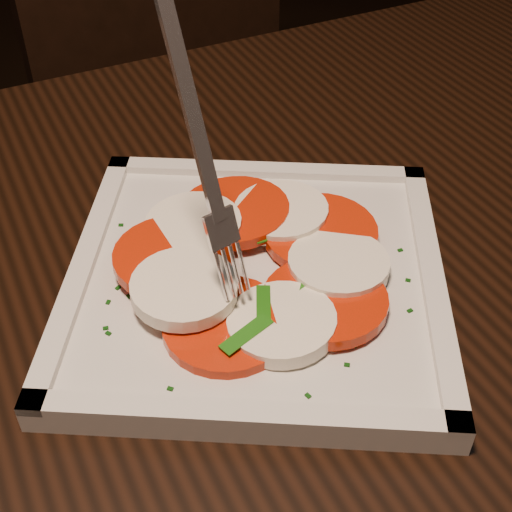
{
  "coord_description": "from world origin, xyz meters",
  "views": [
    {
      "loc": [
        0.05,
        -0.35,
        1.09
      ],
      "look_at": [
        0.16,
        -0.02,
        0.78
      ],
      "focal_mm": 50.0,
      "sensor_mm": 36.0,
      "label": 1
    }
  ],
  "objects_px": {
    "table": "(224,431)",
    "plate": "(256,281)",
    "fork": "(194,147)",
    "chair": "(190,109)"
  },
  "relations": [
    {
      "from": "table",
      "to": "plate",
      "type": "distance_m",
      "value": 0.12
    },
    {
      "from": "chair",
      "to": "plate",
      "type": "relative_size",
      "value": 3.7
    },
    {
      "from": "plate",
      "to": "fork",
      "type": "relative_size",
      "value": 1.44
    },
    {
      "from": "plate",
      "to": "fork",
      "type": "xyz_separation_m",
      "value": [
        -0.04,
        -0.0,
        0.12
      ]
    },
    {
      "from": "table",
      "to": "fork",
      "type": "bearing_deg",
      "value": 89.34
    },
    {
      "from": "table",
      "to": "chair",
      "type": "distance_m",
      "value": 0.69
    },
    {
      "from": "chair",
      "to": "fork",
      "type": "height_order",
      "value": "fork"
    },
    {
      "from": "table",
      "to": "fork",
      "type": "height_order",
      "value": "fork"
    },
    {
      "from": "table",
      "to": "chair",
      "type": "bearing_deg",
      "value": 78.3
    },
    {
      "from": "plate",
      "to": "table",
      "type": "bearing_deg",
      "value": -134.56
    }
  ]
}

